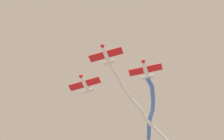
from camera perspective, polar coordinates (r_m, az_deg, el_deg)
airplane_lead at (r=73.19m, az=-0.87°, el=2.22°), size 5.44×5.54×1.59m
smoke_trail_lead at (r=82.49m, az=4.72°, el=-6.26°), size 25.72×14.58×1.38m
airplane_left_wing at (r=75.37m, az=4.78°, el=0.06°), size 5.64×5.32×1.59m
smoke_trail_left_wing at (r=83.87m, az=5.53°, el=-5.70°), size 10.73×16.77×3.65m
airplane_right_wing at (r=77.68m, az=-3.89°, el=-1.96°), size 5.35×5.62×1.59m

